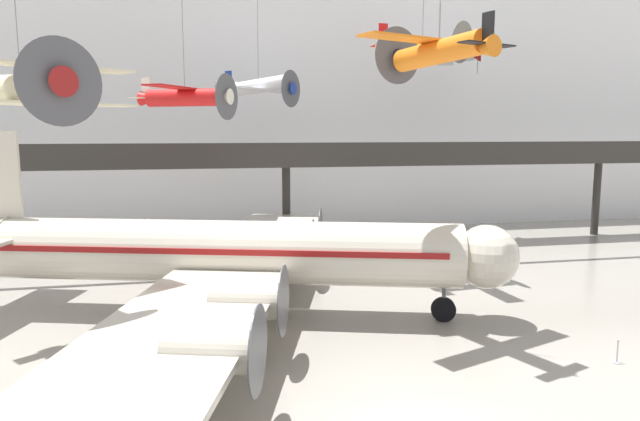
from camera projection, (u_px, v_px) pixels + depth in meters
hangar_back_wall at (272, 96)px, 57.08m from camera, size 140.00×3.00×26.98m
mezzanine_walkway at (288, 162)px, 47.54m from camera, size 110.00×3.20×9.08m
airliner_silver_main at (220, 253)px, 30.93m from camera, size 31.39×36.45×10.05m
suspended_plane_white_twin at (258, 86)px, 48.70m from camera, size 7.16×7.59×9.51m
suspended_plane_yellow_lowwing at (423, 46)px, 36.79m from camera, size 6.28×7.67×7.08m
suspended_plane_red_highwing at (185, 97)px, 37.19m from camera, size 7.02×7.78×10.67m
suspended_plane_orange_highwing at (439, 51)px, 26.05m from camera, size 7.87×6.75×9.08m
suspended_plane_cream_biplane at (21, 89)px, 23.72m from camera, size 8.37×7.84×11.14m
suspended_plane_silver_racer at (439, 56)px, 52.93m from camera, size 7.96×8.98×6.42m
stanchion_barrier at (617, 356)px, 24.90m from camera, size 0.36×0.36×1.08m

